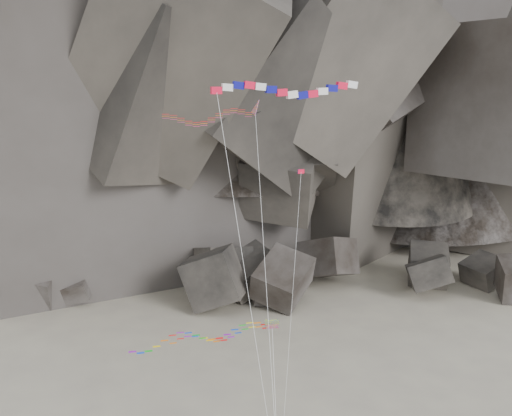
{
  "coord_description": "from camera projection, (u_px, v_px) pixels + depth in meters",
  "views": [
    {
      "loc": [
        -7.51,
        -41.32,
        30.72
      ],
      "look_at": [
        -1.45,
        6.0,
        19.81
      ],
      "focal_mm": 40.0,
      "sensor_mm": 36.0,
      "label": 1
    }
  ],
  "objects": [
    {
      "name": "headland",
      "position": [
        220.0,
        16.0,
        106.05
      ],
      "size": [
        110.0,
        70.0,
        84.0
      ],
      "primitive_type": null,
      "color": "#4B453E",
      "rests_on": "ground"
    },
    {
      "name": "boulder_field",
      "position": [
        300.0,
        280.0,
        81.59
      ],
      "size": [
        70.37,
        18.71,
        9.78
      ],
      "color": "#47423F",
      "rests_on": "ground"
    },
    {
      "name": "delta_kite",
      "position": [
        205.0,
        117.0,
        46.7
      ],
      "size": [
        8.47,
        13.02,
        27.56
      ],
      "rotation": [
        0.0,
        0.0,
        0.11
      ],
      "color": "red",
      "rests_on": "ground"
    },
    {
      "name": "banner_kite",
      "position": [
        286.0,
        91.0,
        41.14
      ],
      "size": [
        11.04,
        7.39,
        29.0
      ],
      "rotation": [
        0.0,
        0.0,
        0.13
      ],
      "color": "red",
      "rests_on": "ground"
    },
    {
      "name": "parafoil_kite",
      "position": [
        198.0,
        336.0,
        44.28
      ],
      "size": [
        12.16,
        6.89,
        10.45
      ],
      "rotation": [
        0.0,
        0.0,
        -0.24
      ],
      "color": "#CACD0B",
      "rests_on": "ground"
    },
    {
      "name": "pennant_kite",
      "position": [
        296.0,
        244.0,
        44.1
      ],
      "size": [
        3.29,
        8.6,
        22.15
      ],
      "rotation": [
        0.0,
        0.0,
        0.23
      ],
      "color": "red",
      "rests_on": "ground"
    }
  ]
}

